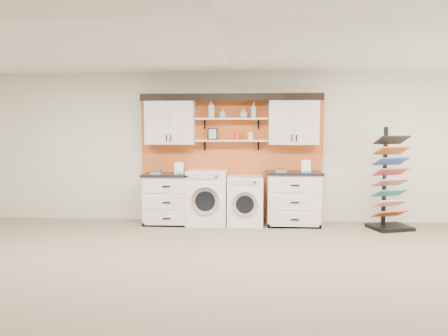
# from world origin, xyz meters

# --- Properties ---
(floor) EXTENTS (10.00, 10.00, 0.00)m
(floor) POSITION_xyz_m (0.00, 0.00, 0.00)
(floor) COLOR #7F6A55
(floor) RESTS_ON ground
(ceiling) EXTENTS (10.00, 10.00, 0.00)m
(ceiling) POSITION_xyz_m (0.00, 0.00, 2.80)
(ceiling) COLOR white
(ceiling) RESTS_ON wall_back
(wall_back) EXTENTS (10.00, 0.00, 10.00)m
(wall_back) POSITION_xyz_m (0.00, 4.00, 1.40)
(wall_back) COLOR beige
(wall_back) RESTS_ON floor
(accent_panel) EXTENTS (3.40, 0.07, 2.40)m
(accent_panel) POSITION_xyz_m (0.00, 3.96, 1.20)
(accent_panel) COLOR #CF5B23
(accent_panel) RESTS_ON wall_back
(upper_cabinet_left) EXTENTS (0.90, 0.35, 0.84)m
(upper_cabinet_left) POSITION_xyz_m (-1.13, 3.79, 1.88)
(upper_cabinet_left) COLOR white
(upper_cabinet_left) RESTS_ON wall_back
(upper_cabinet_right) EXTENTS (0.90, 0.35, 0.84)m
(upper_cabinet_right) POSITION_xyz_m (1.13, 3.79, 1.88)
(upper_cabinet_right) COLOR white
(upper_cabinet_right) RESTS_ON wall_back
(shelf_lower) EXTENTS (1.32, 0.28, 0.03)m
(shelf_lower) POSITION_xyz_m (0.00, 3.80, 1.53)
(shelf_lower) COLOR white
(shelf_lower) RESTS_ON wall_back
(shelf_upper) EXTENTS (1.32, 0.28, 0.03)m
(shelf_upper) POSITION_xyz_m (0.00, 3.80, 1.93)
(shelf_upper) COLOR white
(shelf_upper) RESTS_ON wall_back
(crown_molding) EXTENTS (3.30, 0.41, 0.13)m
(crown_molding) POSITION_xyz_m (0.00, 3.81, 2.33)
(crown_molding) COLOR black
(crown_molding) RESTS_ON wall_back
(picture_frame) EXTENTS (0.18, 0.02, 0.22)m
(picture_frame) POSITION_xyz_m (-0.35, 3.85, 1.66)
(picture_frame) COLOR black
(picture_frame) RESTS_ON shelf_lower
(canister_red) EXTENTS (0.11, 0.11, 0.16)m
(canister_red) POSITION_xyz_m (0.10, 3.80, 1.62)
(canister_red) COLOR red
(canister_red) RESTS_ON shelf_lower
(canister_cream) EXTENTS (0.10, 0.10, 0.14)m
(canister_cream) POSITION_xyz_m (0.35, 3.80, 1.61)
(canister_cream) COLOR silver
(canister_cream) RESTS_ON shelf_lower
(base_cabinet_left) EXTENTS (0.95, 0.66, 0.93)m
(base_cabinet_left) POSITION_xyz_m (-1.13, 3.64, 0.46)
(base_cabinet_left) COLOR white
(base_cabinet_left) RESTS_ON floor
(base_cabinet_right) EXTENTS (1.00, 0.66, 0.98)m
(base_cabinet_right) POSITION_xyz_m (1.13, 3.64, 0.49)
(base_cabinet_right) COLOR white
(base_cabinet_right) RESTS_ON floor
(washer) EXTENTS (0.71, 0.71, 0.99)m
(washer) POSITION_xyz_m (-0.44, 3.64, 0.50)
(washer) COLOR white
(washer) RESTS_ON floor
(dryer) EXTENTS (0.64, 0.71, 0.89)m
(dryer) POSITION_xyz_m (0.26, 3.64, 0.44)
(dryer) COLOR white
(dryer) RESTS_ON floor
(sample_rack) EXTENTS (0.78, 0.71, 1.78)m
(sample_rack) POSITION_xyz_m (2.78, 3.44, 0.55)
(sample_rack) COLOR black
(sample_rack) RESTS_ON floor
(soap_bottle_a) EXTENTS (0.16, 0.16, 0.33)m
(soap_bottle_a) POSITION_xyz_m (-0.37, 3.80, 2.11)
(soap_bottle_a) COLOR silver
(soap_bottle_a) RESTS_ON shelf_upper
(soap_bottle_b) EXTENTS (0.11, 0.11, 0.16)m
(soap_bottle_b) POSITION_xyz_m (-0.16, 3.80, 2.03)
(soap_bottle_b) COLOR silver
(soap_bottle_b) RESTS_ON shelf_upper
(soap_bottle_c) EXTENTS (0.18, 0.18, 0.18)m
(soap_bottle_c) POSITION_xyz_m (0.22, 3.80, 2.03)
(soap_bottle_c) COLOR silver
(soap_bottle_c) RESTS_ON shelf_upper
(soap_bottle_d) EXTENTS (0.16, 0.16, 0.28)m
(soap_bottle_d) POSITION_xyz_m (0.41, 3.80, 2.09)
(soap_bottle_d) COLOR silver
(soap_bottle_d) RESTS_ON shelf_upper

